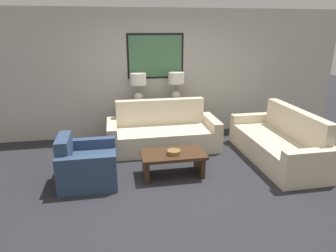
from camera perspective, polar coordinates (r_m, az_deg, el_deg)
ground_plane at (r=4.68m, az=1.99°, el=-10.73°), size 20.00×20.00×0.00m
back_wall at (r=6.48m, az=-2.41°, el=9.92°), size 8.37×0.12×2.65m
console_table at (r=6.43m, az=-1.97°, el=1.23°), size 1.34×0.37×0.77m
table_lamp_left at (r=6.20m, az=-5.71°, el=8.08°), size 0.33×0.33×0.62m
table_lamp_right at (r=6.32m, az=1.56°, el=8.35°), size 0.33×0.33×0.62m
couch_by_back_wall at (r=5.86m, az=-1.01°, el=-1.44°), size 2.12×0.88×0.91m
couch_by_side at (r=5.70m, az=20.30°, el=-3.22°), size 0.88×2.12×0.91m
coffee_table at (r=4.79m, az=0.97°, el=-6.30°), size 1.01×0.55×0.39m
decorative_bowl at (r=4.69m, az=1.11°, el=-5.00°), size 0.21×0.21×0.06m
armchair_near_back_wall at (r=4.76m, az=-15.27°, el=-7.25°), size 0.84×0.87×0.75m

